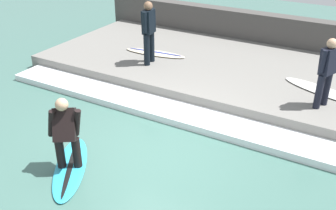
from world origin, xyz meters
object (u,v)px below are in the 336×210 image
at_px(surfer_riding, 65,130).
at_px(surfer_waiting_near, 327,69).
at_px(surfboard_riding, 71,167).
at_px(surfboard_waiting_near, 323,91).
at_px(surfer_waiting_far, 149,29).
at_px(surfboard_waiting_far, 155,53).

distance_m(surfer_riding, surfer_waiting_near, 5.37).
distance_m(surfboard_riding, surfer_waiting_near, 5.49).
xyz_separation_m(surfboard_waiting_near, surfer_waiting_far, (-0.46, 4.47, 0.91)).
xyz_separation_m(surfboard_riding, surfboard_waiting_far, (5.01, 1.26, 0.38)).
bearing_deg(surfboard_waiting_far, surfer_waiting_near, -101.60).
xyz_separation_m(surfboard_riding, surfer_waiting_near, (4.03, -3.53, 1.20)).
bearing_deg(surfer_waiting_near, surfboard_waiting_far, 78.40).
bearing_deg(surfboard_riding, surfer_waiting_far, 13.26).
relative_size(surfer_waiting_near, surfboard_waiting_near, 0.75).
relative_size(surfer_riding, surfer_waiting_far, 0.82).
bearing_deg(surfboard_riding, surfboard_waiting_near, -35.79).
distance_m(surfer_waiting_near, surfer_waiting_far, 4.57).
bearing_deg(surfboard_waiting_near, surfer_waiting_near, -173.83).
xyz_separation_m(surfer_riding, surfboard_waiting_far, (5.01, 1.26, -0.41)).
xyz_separation_m(surfboard_waiting_near, surfboard_waiting_far, (0.22, 4.71, 0.00)).
relative_size(surfboard_riding, surfboard_waiting_far, 1.02).
relative_size(surfer_riding, surfboard_waiting_far, 0.72).
relative_size(surfer_waiting_near, surfer_waiting_far, 0.91).
height_order(surfer_waiting_near, surfboard_waiting_near, surfer_waiting_near).
height_order(surfboard_riding, surfer_waiting_far, surfer_waiting_far).
xyz_separation_m(surfer_riding, surfer_waiting_far, (4.33, 1.02, 0.50)).
xyz_separation_m(surfboard_riding, surfboard_waiting_near, (4.79, -3.45, 0.38)).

